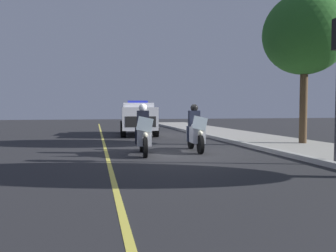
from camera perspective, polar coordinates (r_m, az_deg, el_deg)
ground_plane at (r=11.44m, az=0.86°, el=-4.70°), size 80.00×80.00×0.00m
curb_strip at (r=12.66m, az=16.04°, el=-3.73°), size 48.00×0.24×0.15m
sidewalk_strip at (r=13.68m, az=23.05°, el=-3.47°), size 48.00×3.60×0.10m
lane_stripe_center at (r=11.13m, az=-10.76°, el=-4.94°), size 48.00×0.12×0.01m
police_motorcycle_lead_left at (r=10.93m, az=-4.37°, el=-1.38°), size 2.14×0.62×1.72m
police_motorcycle_lead_right at (r=11.78m, az=4.83°, el=-1.07°), size 2.14×0.62×1.72m
police_suv at (r=19.36m, az=-5.33°, el=1.57°), size 5.02×2.36×2.05m
tree_mid_block at (r=15.12m, az=23.00°, el=14.67°), size 3.46×3.46×6.27m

